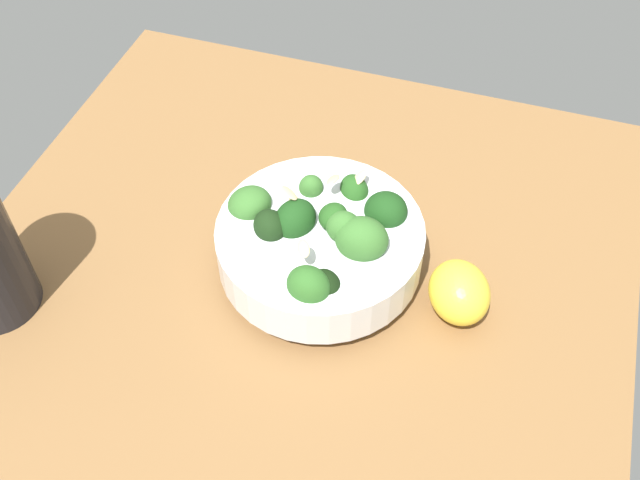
{
  "coord_description": "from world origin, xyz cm",
  "views": [
    {
      "loc": [
        -15.09,
        39.26,
        53.22
      ],
      "look_at": [
        -2.22,
        -0.73,
        4.0
      ],
      "focal_mm": 41.69,
      "sensor_mm": 36.0,
      "label": 1
    }
  ],
  "objects": [
    {
      "name": "bowl_of_broccoli",
      "position": [
        -2.28,
        -0.73,
        3.83
      ],
      "size": [
        18.39,
        18.13,
        8.58
      ],
      "color": "white",
      "rests_on": "ground_plane"
    },
    {
      "name": "lemon_wedge",
      "position": [
        -14.86,
        -0.18,
        2.51
      ],
      "size": [
        7.46,
        7.81,
        5.03
      ],
      "primitive_type": "ellipsoid",
      "rotation": [
        0.0,
        0.0,
        2.1
      ],
      "color": "yellow",
      "rests_on": "ground_plane"
    },
    {
      "name": "ground_plane",
      "position": [
        0.0,
        0.0,
        -2.18
      ],
      "size": [
        60.27,
        60.27,
        4.35
      ],
      "primitive_type": "cube",
      "color": "brown"
    }
  ]
}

